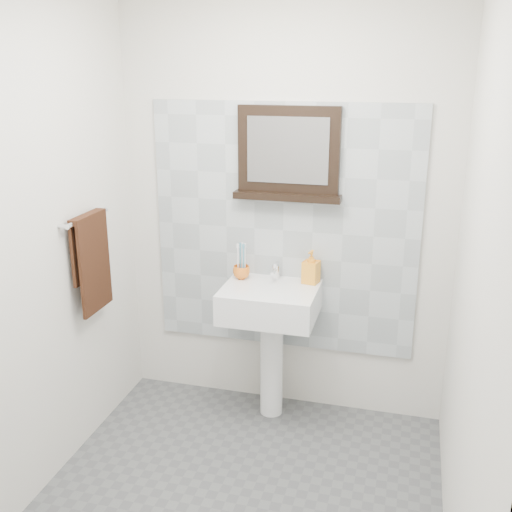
{
  "coord_description": "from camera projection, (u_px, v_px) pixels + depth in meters",
  "views": [
    {
      "loc": [
        0.74,
        -2.3,
        2.09
      ],
      "look_at": [
        -0.03,
        0.55,
        1.15
      ],
      "focal_mm": 42.0,
      "sensor_mm": 36.0,
      "label": 1
    }
  ],
  "objects": [
    {
      "name": "splashback",
      "position": [
        283.0,
        230.0,
        3.59
      ],
      "size": [
        1.6,
        0.02,
        1.5
      ],
      "primitive_type": "cube",
      "color": "#A8B1B6",
      "rests_on": "back_wall"
    },
    {
      "name": "soap_dispenser",
      "position": [
        311.0,
        267.0,
        3.52
      ],
      "size": [
        0.11,
        0.11,
        0.2
      ],
      "primitive_type": "imported",
      "rotation": [
        0.0,
        0.0,
        -0.2
      ],
      "color": "orange",
      "rests_on": "pedestal_sink"
    },
    {
      "name": "floor",
      "position": [
        232.0,
        512.0,
        2.94
      ],
      "size": [
        2.0,
        2.2,
        0.01
      ],
      "primitive_type": "cube",
      "color": "#55575A",
      "rests_on": "ground"
    },
    {
      "name": "pedestal_sink",
      "position": [
        270.0,
        316.0,
        3.54
      ],
      "size": [
        0.55,
        0.44,
        0.96
      ],
      "color": "white",
      "rests_on": "ground"
    },
    {
      "name": "back_wall",
      "position": [
        284.0,
        213.0,
        3.57
      ],
      "size": [
        2.0,
        0.01,
        2.5
      ],
      "primitive_type": "cube",
      "color": "silver",
      "rests_on": "ground"
    },
    {
      "name": "right_wall",
      "position": [
        476.0,
        294.0,
        2.31
      ],
      "size": [
        0.01,
        2.2,
        2.5
      ],
      "primitive_type": "cube",
      "color": "silver",
      "rests_on": "ground"
    },
    {
      "name": "front_wall",
      "position": [
        101.0,
        408.0,
        1.54
      ],
      "size": [
        2.0,
        0.01,
        2.5
      ],
      "primitive_type": "cube",
      "color": "silver",
      "rests_on": "ground"
    },
    {
      "name": "hand_towel",
      "position": [
        91.0,
        255.0,
        3.27
      ],
      "size": [
        0.06,
        0.3,
        0.55
      ],
      "color": "black",
      "rests_on": "towel_bar"
    },
    {
      "name": "toothbrush_cup",
      "position": [
        241.0,
        272.0,
        3.61
      ],
      "size": [
        0.13,
        0.13,
        0.08
      ],
      "primitive_type": "imported",
      "rotation": [
        0.0,
        0.0,
        -0.38
      ],
      "color": "orange",
      "rests_on": "pedestal_sink"
    },
    {
      "name": "towel_bar",
      "position": [
        87.0,
        218.0,
        3.21
      ],
      "size": [
        0.07,
        0.4,
        0.03
      ],
      "color": "silver",
      "rests_on": "left_wall"
    },
    {
      "name": "framed_mirror",
      "position": [
        288.0,
        156.0,
        3.42
      ],
      "size": [
        0.63,
        0.11,
        0.53
      ],
      "color": "black",
      "rests_on": "back_wall"
    },
    {
      "name": "toothbrushes",
      "position": [
        242.0,
        259.0,
        3.59
      ],
      "size": [
        0.05,
        0.04,
        0.21
      ],
      "color": "white",
      "rests_on": "toothbrush_cup"
    },
    {
      "name": "left_wall",
      "position": [
        25.0,
        254.0,
        2.8
      ],
      "size": [
        0.01,
        2.2,
        2.5
      ],
      "primitive_type": "cube",
      "color": "silver",
      "rests_on": "ground"
    }
  ]
}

